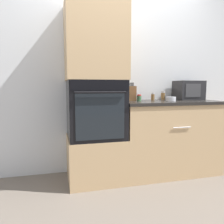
# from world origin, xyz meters

# --- Properties ---
(ground_plane) EXTENTS (12.00, 12.00, 0.00)m
(ground_plane) POSITION_xyz_m (0.00, 0.00, 0.00)
(ground_plane) COLOR #6B6056
(wall_back) EXTENTS (8.00, 0.05, 2.50)m
(wall_back) POSITION_xyz_m (0.00, 0.63, 1.25)
(wall_back) COLOR silver
(wall_back) RESTS_ON ground_plane
(oven_cabinet_base) EXTENTS (0.65, 0.60, 0.51)m
(oven_cabinet_base) POSITION_xyz_m (-0.32, 0.30, 0.26)
(oven_cabinet_base) COLOR tan
(oven_cabinet_base) RESTS_ON ground_plane
(wall_oven) EXTENTS (0.62, 0.64, 0.66)m
(wall_oven) POSITION_xyz_m (-0.32, 0.30, 0.84)
(wall_oven) COLOR black
(wall_oven) RESTS_ON oven_cabinet_base
(oven_cabinet_upper) EXTENTS (0.65, 0.60, 0.87)m
(oven_cabinet_upper) POSITION_xyz_m (-0.32, 0.30, 1.60)
(oven_cabinet_upper) COLOR tan
(oven_cabinet_upper) RESTS_ON wall_oven
(counter_unit) EXTENTS (1.25, 0.63, 0.92)m
(counter_unit) POSITION_xyz_m (0.62, 0.30, 0.46)
(counter_unit) COLOR tan
(counter_unit) RESTS_ON ground_plane
(microwave) EXTENTS (0.35, 0.27, 0.25)m
(microwave) POSITION_xyz_m (0.98, 0.44, 1.05)
(microwave) COLOR #232326
(microwave) RESTS_ON counter_unit
(knife_block) EXTENTS (0.10, 0.13, 0.23)m
(knife_block) POSITION_xyz_m (0.18, 0.49, 1.01)
(knife_block) COLOR brown
(knife_block) RESTS_ON counter_unit
(bowl) EXTENTS (0.12, 0.12, 0.05)m
(bowl) POSITION_xyz_m (0.61, 0.25, 0.95)
(bowl) COLOR silver
(bowl) RESTS_ON counter_unit
(condiment_jar_near) EXTENTS (0.06, 0.06, 0.08)m
(condiment_jar_near) POSITION_xyz_m (0.24, 0.37, 0.96)
(condiment_jar_near) COLOR #427047
(condiment_jar_near) RESTS_ON counter_unit
(condiment_jar_mid) EXTENTS (0.05, 0.05, 0.12)m
(condiment_jar_mid) POSITION_xyz_m (0.64, 0.51, 0.98)
(condiment_jar_mid) COLOR brown
(condiment_jar_mid) RESTS_ON counter_unit
(condiment_jar_far) EXTENTS (0.05, 0.05, 0.10)m
(condiment_jar_far) POSITION_xyz_m (0.49, 0.50, 0.97)
(condiment_jar_far) COLOR brown
(condiment_jar_far) RESTS_ON counter_unit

